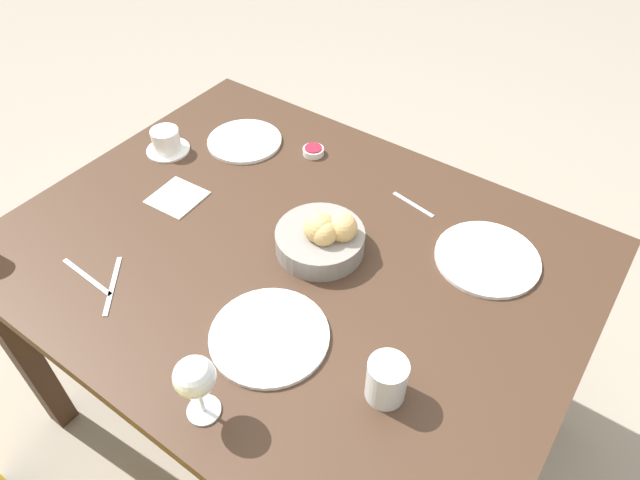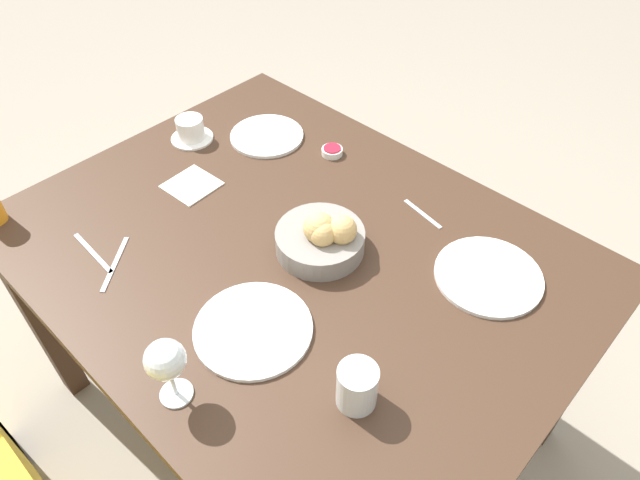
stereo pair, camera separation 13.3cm
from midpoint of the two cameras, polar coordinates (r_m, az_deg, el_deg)
ground_plane at (r=1.98m, az=0.00°, el=-16.50°), size 10.00×10.00×0.00m
dining_table at (r=1.42m, az=0.01°, el=-3.50°), size 1.34×1.03×0.76m
bread_basket at (r=1.32m, az=3.08°, el=0.17°), size 0.21×0.21×0.11m
plate_near_left at (r=1.36m, az=19.21°, el=-3.55°), size 0.24×0.24×0.01m
plate_near_right at (r=1.70m, az=-3.09°, el=10.28°), size 0.22×0.22×0.01m
plate_far_center at (r=1.20m, az=-3.52°, el=-9.06°), size 0.25×0.25×0.01m
water_tumbler at (r=1.08m, az=7.37°, el=-14.53°), size 0.08×0.08×0.10m
wine_glass at (r=1.04m, az=-11.63°, el=-12.03°), size 0.08×0.08×0.16m
coffee_cup at (r=1.71m, az=-10.61°, el=10.66°), size 0.12×0.12×0.07m
jam_bowl_berry at (r=1.63m, az=3.58°, el=8.78°), size 0.06×0.06×0.02m
fork_silver at (r=1.38m, az=-17.27°, el=-2.41°), size 0.12×0.14×0.00m
knife_silver at (r=1.42m, az=-19.31°, el=-1.37°), size 0.17×0.02×0.00m
spoon_coffee at (r=1.48m, az=12.79°, el=2.45°), size 0.13×0.03×0.00m
napkin at (r=1.55m, az=-10.33°, el=5.32°), size 0.13×0.13×0.00m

